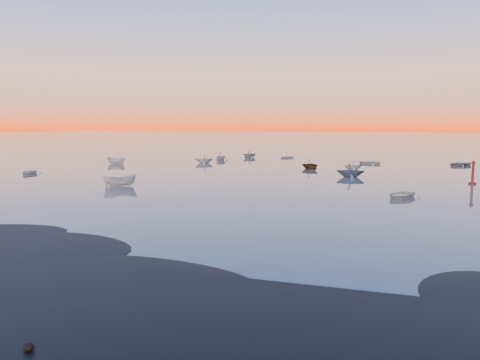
% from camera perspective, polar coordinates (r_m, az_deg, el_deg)
% --- Properties ---
extents(ground, '(600.00, 600.00, 0.00)m').
position_cam_1_polar(ground, '(126.79, 11.10, 3.17)').
color(ground, '#696057').
rests_on(ground, ground).
extents(mud_lobes, '(140.00, 6.00, 0.07)m').
position_cam_1_polar(mud_lobes, '(30.03, -13.26, -8.92)').
color(mud_lobes, black).
rests_on(mud_lobes, ground).
extents(moored_fleet, '(124.00, 58.00, 1.20)m').
position_cam_1_polar(moored_fleet, '(80.48, 7.04, 1.12)').
color(moored_fleet, silver).
rests_on(moored_fleet, ground).
extents(boat_near_left, '(4.36, 3.09, 1.01)m').
position_cam_1_polar(boat_near_left, '(81.90, -24.32, 0.66)').
color(boat_near_left, silver).
rests_on(boat_near_left, ground).
extents(boat_near_center, '(4.23, 4.40, 1.49)m').
position_cam_1_polar(boat_near_center, '(62.13, -14.38, -0.77)').
color(boat_near_center, silver).
rests_on(boat_near_center, ground).
extents(channel_marker, '(0.96, 0.96, 3.40)m').
position_cam_1_polar(channel_marker, '(69.64, 26.51, 0.65)').
color(channel_marker, '#4A160F').
rests_on(channel_marker, ground).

